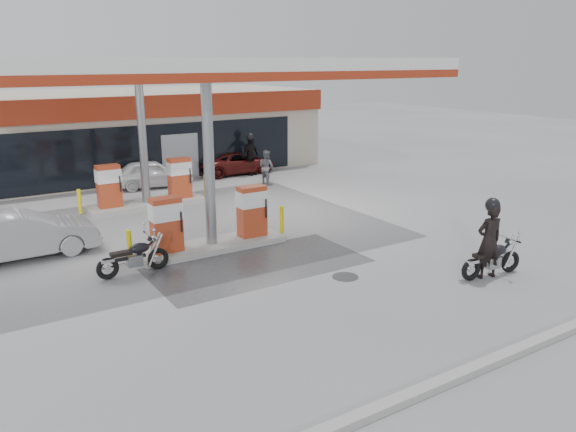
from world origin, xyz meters
The scene contains 16 objects.
ground centered at (0.00, 0.00, 0.00)m, with size 90.00×90.00×0.00m, color gray.
wet_patch centered at (0.50, 0.00, 0.00)m, with size 6.00×3.00×0.00m, color #4C4C4F.
drain_cover centered at (2.00, -2.00, 0.00)m, with size 0.70×0.70×0.01m, color #38383A.
kerb centered at (0.00, -7.00, 0.07)m, with size 28.00×0.25×0.15m, color gray.
store_building centered at (0.01, 15.94, 2.01)m, with size 22.00×8.22×4.00m.
canopy centered at (0.00, 5.00, 5.27)m, with size 16.00×10.02×5.51m.
pump_island_near centered at (0.00, 2.00, 0.71)m, with size 5.14×1.30×1.78m.
pump_island_far centered at (0.00, 8.00, 0.71)m, with size 5.14×1.30×1.78m.
main_motorcycle centered at (5.32, -4.02, 0.45)m, with size 1.99×0.76×1.02m.
biker_main centered at (5.13, -4.00, 1.01)m, with size 0.74×0.48×2.02m, color black.
parked_motorcycle centered at (-2.62, 1.20, 0.45)m, with size 1.98×0.76×1.02m.
sedan_white centered at (1.35, 11.20, 0.62)m, with size 1.47×3.66×1.25m, color white.
attendant centered at (6.00, 9.00, 0.79)m, with size 0.77×0.60×1.59m, color slate.
hatchback_silver centered at (-4.93, 4.20, 0.68)m, with size 1.45×4.15×1.37m, color #9EA0A6.
parked_car_right centered at (5.98, 12.00, 0.55)m, with size 1.82×3.95×1.10m, color #541412.
biker_walking centered at (6.40, 11.24, 0.98)m, with size 1.15×0.48×1.96m, color black.
Camera 1 is at (-6.70, -12.90, 5.56)m, focal length 35.00 mm.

